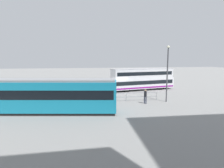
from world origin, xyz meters
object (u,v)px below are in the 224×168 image
at_px(double_decker_bus, 142,79).
at_px(pedestrian_near_railing, 108,90).
at_px(pedestrian_crossing, 145,95).
at_px(street_lamp, 167,70).
at_px(info_sign, 88,91).
at_px(tram_yellow, 55,95).

xyz_separation_m(double_decker_bus, pedestrian_near_railing, (6.74, 4.53, -0.93)).
height_order(pedestrian_crossing, street_lamp, street_lamp).
bearing_deg(info_sign, tram_yellow, 47.40).
distance_m(pedestrian_crossing, info_sign, 7.08).
bearing_deg(tram_yellow, pedestrian_crossing, -169.14).
height_order(double_decker_bus, pedestrian_near_railing, double_decker_bus).
xyz_separation_m(pedestrian_near_railing, street_lamp, (-6.74, 4.68, 3.12)).
bearing_deg(pedestrian_near_railing, street_lamp, 145.21).
height_order(tram_yellow, pedestrian_near_railing, tram_yellow).
xyz_separation_m(tram_yellow, pedestrian_crossing, (-10.34, -1.98, -0.76)).
relative_size(tram_yellow, street_lamp, 1.78).
distance_m(pedestrian_crossing, street_lamp, 4.35).
distance_m(pedestrian_near_railing, pedestrian_crossing, 6.40).
relative_size(pedestrian_near_railing, pedestrian_crossing, 0.98).
bearing_deg(pedestrian_near_railing, info_sign, 47.35).
bearing_deg(pedestrian_crossing, double_decker_bus, -107.23).
xyz_separation_m(pedestrian_crossing, street_lamp, (-3.01, -0.52, 3.09)).
relative_size(double_decker_bus, tram_yellow, 0.93).
relative_size(pedestrian_crossing, info_sign, 0.79).
bearing_deg(tram_yellow, double_decker_bus, -138.76).
height_order(tram_yellow, info_sign, tram_yellow).
distance_m(pedestrian_near_railing, info_sign, 4.58).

